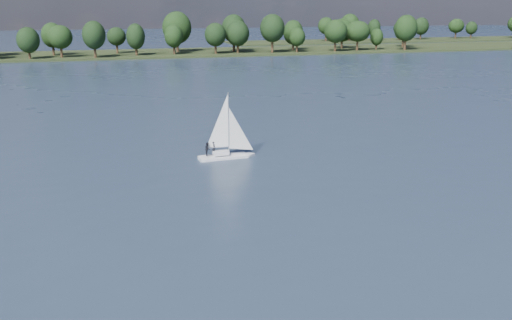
{
  "coord_description": "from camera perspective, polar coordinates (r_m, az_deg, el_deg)",
  "views": [
    {
      "loc": [
        -16.25,
        -18.22,
        19.33
      ],
      "look_at": [
        0.56,
        40.67,
        2.5
      ],
      "focal_mm": 40.0,
      "sensor_mm": 36.0,
      "label": 1
    }
  ],
  "objects": [
    {
      "name": "far_shore",
      "position": [
        231.6,
        -12.04,
        10.25
      ],
      "size": [
        660.0,
        40.0,
        1.5
      ],
      "primitive_type": "cube",
      "color": "black",
      "rests_on": "ground"
    },
    {
      "name": "far_shore_back",
      "position": [
        329.92,
        16.74,
        11.38
      ],
      "size": [
        220.0,
        30.0,
        1.4
      ],
      "primitive_type": "cube",
      "color": "black",
      "rests_on": "ground"
    },
    {
      "name": "ground",
      "position": [
        120.89,
        -8.04,
        6.02
      ],
      "size": [
        700.0,
        700.0,
        0.0
      ],
      "primitive_type": "plane",
      "color": "#233342",
      "rests_on": "ground"
    },
    {
      "name": "sailboat",
      "position": [
        73.23,
        -3.27,
        2.06
      ],
      "size": [
        6.95,
        2.38,
        8.99
      ],
      "rotation": [
        0.0,
        0.0,
        0.07
      ],
      "color": "silver",
      "rests_on": "ground"
    },
    {
      "name": "treeline",
      "position": [
        227.26,
        -12.13,
        12.22
      ],
      "size": [
        563.23,
        73.57,
        18.08
      ],
      "color": "black",
      "rests_on": "ground"
    }
  ]
}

